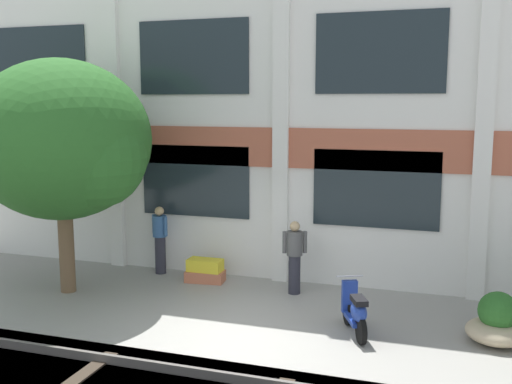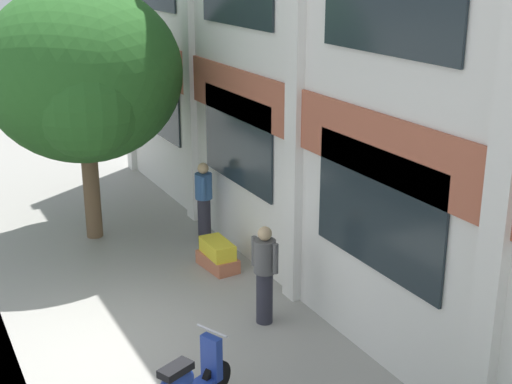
{
  "view_description": "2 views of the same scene",
  "coord_description": "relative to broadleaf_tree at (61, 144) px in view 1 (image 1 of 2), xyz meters",
  "views": [
    {
      "loc": [
        3.67,
        -9.94,
        4.17
      ],
      "look_at": [
        -0.07,
        1.47,
        2.32
      ],
      "focal_mm": 42.0,
      "sensor_mm": 36.0,
      "label": 1
    },
    {
      "loc": [
        9.35,
        -2.45,
        5.49
      ],
      "look_at": [
        0.64,
        2.05,
        2.21
      ],
      "focal_mm": 50.0,
      "sensor_mm": 36.0,
      "label": 2
    }
  ],
  "objects": [
    {
      "name": "resident_watching_tracks",
      "position": [
        1.29,
        1.89,
        -2.36
      ],
      "size": [
        0.49,
        0.34,
        1.64
      ],
      "rotation": [
        0.0,
        0.0,
        -2.0
      ],
      "color": "#282833",
      "rests_on": "ground"
    },
    {
      "name": "scooter_second_parked",
      "position": [
        6.39,
        -0.53,
        -2.8
      ],
      "size": [
        0.74,
        1.3,
        0.98
      ],
      "rotation": [
        0.0,
        0.0,
        1.99
      ],
      "color": "black",
      "rests_on": "ground"
    },
    {
      "name": "apartment_facade",
      "position": [
        4.21,
        2.51,
        0.85
      ],
      "size": [
        17.45,
        0.64,
        8.23
      ],
      "color": "silver",
      "rests_on": "ground"
    },
    {
      "name": "broadleaf_tree",
      "position": [
        0.0,
        0.0,
        0.0
      ],
      "size": [
        4.0,
        3.81,
        5.04
      ],
      "color": "brown",
      "rests_on": "ground"
    },
    {
      "name": "ground_plane",
      "position": [
        4.21,
        -0.84,
        -3.24
      ],
      "size": [
        80.0,
        80.0,
        0.0
      ],
      "primitive_type": "plane",
      "color": "gray"
    },
    {
      "name": "potted_plant_square_trough",
      "position": [
        2.59,
        1.59,
        -2.99
      ],
      "size": [
        0.93,
        0.54,
        0.53
      ],
      "color": "#B76647",
      "rests_on": "ground"
    },
    {
      "name": "potted_plant_wide_bowl",
      "position": [
        8.77,
        -0.11,
        -2.88
      ],
      "size": [
        1.05,
        1.05,
        0.91
      ],
      "color": "tan",
      "rests_on": "ground"
    },
    {
      "name": "resident_by_doorway",
      "position": [
        4.77,
        1.4,
        -2.38
      ],
      "size": [
        0.5,
        0.34,
        1.6
      ],
      "rotation": [
        0.0,
        0.0,
        -1.23
      ],
      "color": "#282833",
      "rests_on": "ground"
    }
  ]
}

